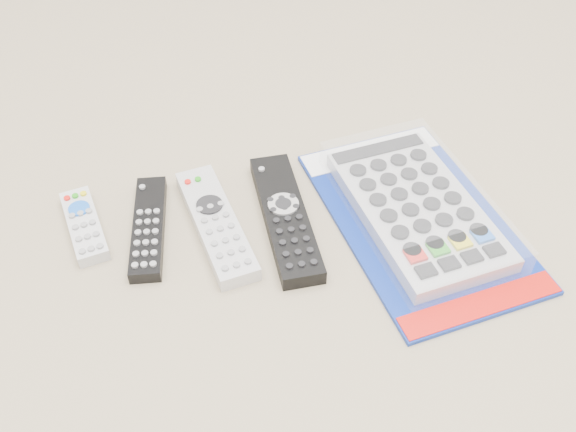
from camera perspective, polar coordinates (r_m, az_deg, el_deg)
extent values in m
plane|color=gray|center=(0.89, -2.25, 0.31)|extent=(5.00, 5.00, 0.00)
cube|color=#AFAFB2|center=(0.90, -17.66, -0.80)|extent=(0.06, 0.14, 0.02)
cylinder|color=blue|center=(0.91, -18.09, 0.65)|extent=(0.03, 0.03, 0.00)
cube|color=black|center=(0.88, -12.28, -0.95)|extent=(0.07, 0.18, 0.02)
cube|color=#B8B8BD|center=(0.87, -6.44, -0.67)|extent=(0.08, 0.22, 0.02)
cylinder|color=black|center=(0.88, -7.00, 1.01)|extent=(0.04, 0.04, 0.00)
cube|color=black|center=(0.87, -0.26, -0.05)|extent=(0.06, 0.23, 0.02)
cylinder|color=silver|center=(0.87, -0.42, 1.07)|extent=(0.04, 0.04, 0.00)
cube|color=navy|center=(0.90, 11.40, -0.26)|extent=(0.26, 0.38, 0.01)
cube|color=silver|center=(0.99, 7.31, 5.74)|extent=(0.21, 0.07, 0.00)
cube|color=red|center=(0.81, 16.74, -7.53)|extent=(0.21, 0.06, 0.00)
cube|color=#B8B8BD|center=(0.89, 11.36, 0.61)|extent=(0.18, 0.29, 0.02)
cube|color=white|center=(0.88, 11.45, 1.05)|extent=(0.20, 0.31, 0.04)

